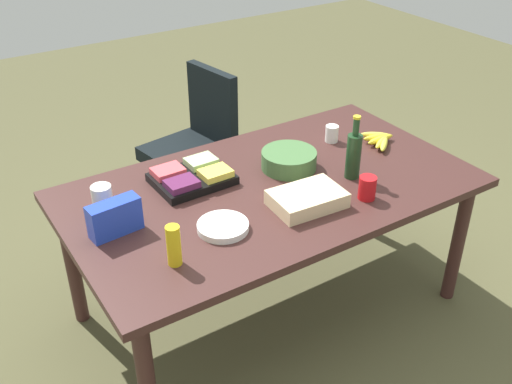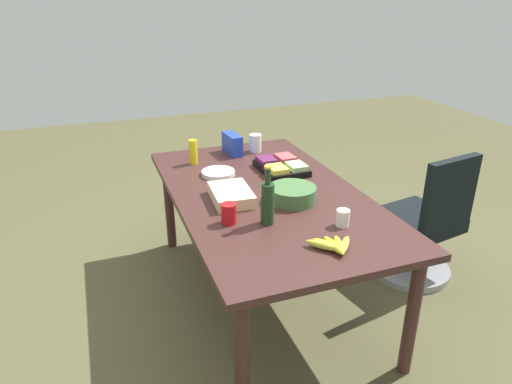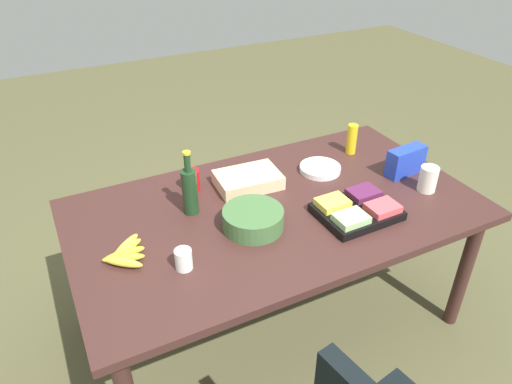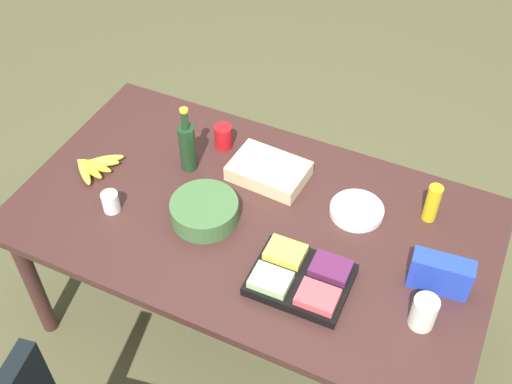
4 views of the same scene
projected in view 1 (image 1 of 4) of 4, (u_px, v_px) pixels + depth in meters
name	position (u px, v px, depth m)	size (l,w,h in m)	color
ground_plane	(269.00, 306.00, 3.23)	(10.00, 10.00, 0.00)	brown
conference_table	(271.00, 199.00, 2.87)	(1.94, 1.10, 0.76)	#3F221F
office_chair	(195.00, 160.00, 3.90)	(0.56, 0.56, 0.94)	gray
fruit_platter	(192.00, 177.00, 2.84)	(0.37, 0.29, 0.07)	black
mustard_bottle	(174.00, 246.00, 2.28)	(0.06, 0.06, 0.17)	yellow
salad_bowl	(289.00, 160.00, 2.96)	(0.27, 0.27, 0.09)	#416A3A
banana_bunch	(380.00, 140.00, 3.20)	(0.19, 0.24, 0.04)	yellow
sheet_cake	(307.00, 199.00, 2.67)	(0.32, 0.22, 0.07)	beige
red_solo_cup	(367.00, 188.00, 2.71)	(0.08, 0.08, 0.11)	red
mayo_jar	(102.00, 199.00, 2.60)	(0.09, 0.09, 0.13)	white
wine_bottle	(354.00, 154.00, 2.84)	(0.08, 0.08, 0.32)	#1C3B1E
paper_plate_stack	(223.00, 227.00, 2.51)	(0.22, 0.22, 0.03)	white
paper_cup	(332.00, 134.00, 3.21)	(0.07, 0.07, 0.09)	white
chip_bag_blue	(115.00, 218.00, 2.46)	(0.22, 0.08, 0.15)	blue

